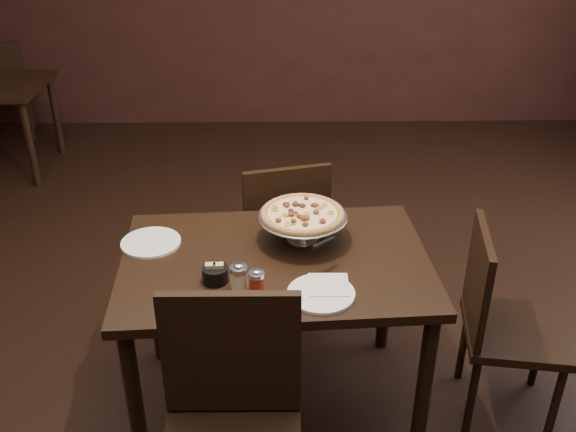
{
  "coord_description": "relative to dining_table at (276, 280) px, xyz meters",
  "views": [
    {
      "loc": [
        0.08,
        -2.15,
        2.1
      ],
      "look_at": [
        0.12,
        0.01,
        0.91
      ],
      "focal_mm": 40.0,
      "sensor_mm": 36.0,
      "label": 1
    }
  ],
  "objects": [
    {
      "name": "chair_near",
      "position": [
        -0.14,
        -0.65,
        -0.13
      ],
      "size": [
        0.45,
        0.45,
        0.96
      ],
      "rotation": [
        0.0,
        0.0,
        -0.01
      ],
      "color": "black",
      "rests_on": "ground"
    },
    {
      "name": "packet_caddy",
      "position": [
        -0.22,
        -0.15,
        0.13
      ],
      "size": [
        0.1,
        0.1,
        0.08
      ],
      "rotation": [
        0.0,
        0.0,
        0.08
      ],
      "color": "black",
      "rests_on": "dining_table"
    },
    {
      "name": "parmesan_shaker",
      "position": [
        -0.13,
        -0.21,
        0.15
      ],
      "size": [
        0.06,
        0.06,
        0.11
      ],
      "color": "beige",
      "rests_on": "dining_table"
    },
    {
      "name": "plate_near",
      "position": [
        0.16,
        -0.24,
        0.11
      ],
      "size": [
        0.24,
        0.24,
        0.01
      ],
      "primitive_type": "cylinder",
      "color": "white",
      "rests_on": "dining_table"
    },
    {
      "name": "bg_chair_far",
      "position": [
        -2.29,
        3.16,
        -0.18
      ],
      "size": [
        0.5,
        0.5,
        0.85
      ],
      "rotation": [
        0.0,
        0.0,
        3.47
      ],
      "color": "black",
      "rests_on": "ground"
    },
    {
      "name": "pepper_flake_shaker",
      "position": [
        -0.07,
        -0.23,
        0.15
      ],
      "size": [
        0.06,
        0.06,
        0.1
      ],
      "color": "#9A170E",
      "rests_on": "dining_table"
    },
    {
      "name": "pizza_stand",
      "position": [
        0.11,
        0.14,
        0.22
      ],
      "size": [
        0.36,
        0.36,
        0.15
      ],
      "color": "silver",
      "rests_on": "dining_table"
    },
    {
      "name": "plate_left",
      "position": [
        -0.5,
        0.12,
        0.1
      ],
      "size": [
        0.24,
        0.24,
        0.01
      ],
      "primitive_type": "cylinder",
      "color": "white",
      "rests_on": "dining_table"
    },
    {
      "name": "chair_far",
      "position": [
        0.03,
        0.65,
        -0.16
      ],
      "size": [
        0.5,
        0.5,
        0.89
      ],
      "rotation": [
        0.0,
        0.0,
        3.38
      ],
      "color": "black",
      "rests_on": "ground"
    },
    {
      "name": "chair_side",
      "position": [
        0.92,
        -0.04,
        -0.18
      ],
      "size": [
        0.46,
        0.46,
        0.87
      ],
      "rotation": [
        0.0,
        0.0,
        1.42
      ],
      "color": "black",
      "rests_on": "ground"
    },
    {
      "name": "serving_spatula",
      "position": [
        0.18,
        -0.08,
        0.22
      ],
      "size": [
        0.14,
        0.14,
        0.02
      ],
      "rotation": [
        0.0,
        0.0,
        -0.82
      ],
      "color": "silver",
      "rests_on": "pizza_stand"
    },
    {
      "name": "napkin_stack",
      "position": [
        0.19,
        -0.2,
        0.11
      ],
      "size": [
        0.15,
        0.15,
        0.02
      ],
      "primitive_type": "cube",
      "rotation": [
        0.0,
        0.0,
        -0.02
      ],
      "color": "silver",
      "rests_on": "dining_table"
    },
    {
      "name": "dining_table",
      "position": [
        0.0,
        0.0,
        0.0
      ],
      "size": [
        1.25,
        0.87,
        0.75
      ],
      "rotation": [
        0.0,
        0.0,
        0.06
      ],
      "color": "black",
      "rests_on": "ground"
    },
    {
      "name": "room",
      "position": [
        -0.01,
        0.06,
        0.75
      ],
      "size": [
        6.04,
        7.04,
        2.84
      ],
      "color": "black",
      "rests_on": "ground"
    }
  ]
}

